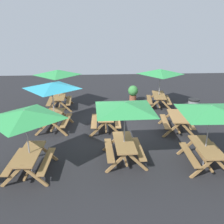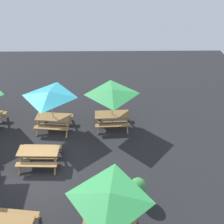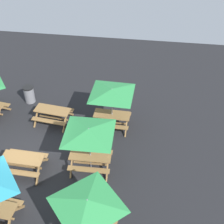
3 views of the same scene
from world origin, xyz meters
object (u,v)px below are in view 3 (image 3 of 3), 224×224
picnic_table_4 (23,161)px  picnic_table_7 (89,134)px  picnic_table_5 (88,206)px  picnic_table_1 (53,113)px  trash_bin_gray (29,94)px  picnic_table_2 (112,94)px

picnic_table_4 → picnic_table_7: (-2.84, -0.56, 1.43)m
picnic_table_5 → picnic_table_4: bearing=-35.1°
picnic_table_1 → picnic_table_4: (0.33, 3.35, 0.00)m
picnic_table_5 → picnic_table_7: size_ratio=0.83×
picnic_table_5 → picnic_table_7: same height
picnic_table_4 → trash_bin_gray: size_ratio=1.87×
picnic_table_1 → trash_bin_gray: trash_bin_gray is taller
picnic_table_7 → picnic_table_4: bearing=9.7°
picnic_table_7 → trash_bin_gray: bearing=-46.1°
picnic_table_1 → picnic_table_4: 3.36m
picnic_table_2 → picnic_table_5: (-0.08, 6.13, 0.00)m
picnic_table_2 → picnic_table_1: bearing=3.0°
picnic_table_2 → picnic_table_7: 2.90m
picnic_table_5 → picnic_table_7: (0.61, -3.28, 0.00)m
picnic_table_4 → picnic_table_5: size_ratio=0.79×
picnic_table_5 → trash_bin_gray: (4.91, -7.52, -1.49)m
picnic_table_7 → trash_bin_gray: (4.30, -4.24, -1.49)m
picnic_table_2 → picnic_table_4: picnic_table_2 is taller
picnic_table_1 → trash_bin_gray: (1.79, -1.46, -0.07)m
picnic_table_5 → trash_bin_gray: 9.11m
picnic_table_4 → picnic_table_7: size_ratio=0.65×
picnic_table_4 → trash_bin_gray: (1.46, -4.81, -0.07)m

